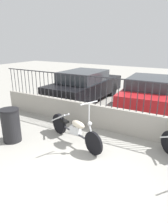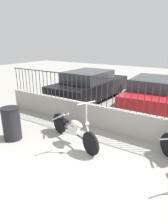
{
  "view_description": "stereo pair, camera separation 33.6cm",
  "coord_description": "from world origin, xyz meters",
  "px_view_note": "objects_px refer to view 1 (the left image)",
  "views": [
    {
      "loc": [
        1.85,
        -2.74,
        2.69
      ],
      "look_at": [
        -1.01,
        2.11,
        0.7
      ],
      "focal_mm": 32.0,
      "sensor_mm": 36.0,
      "label": 1
    },
    {
      "loc": [
        2.13,
        -2.56,
        2.69
      ],
      "look_at": [
        -1.01,
        2.11,
        0.7
      ],
      "focal_mm": 32.0,
      "sensor_mm": 36.0,
      "label": 2
    }
  ],
  "objects_px": {
    "car_red": "(150,92)",
    "trash_bin": "(11,125)",
    "motorcycle_dark_grey": "(72,128)",
    "car_black": "(85,85)"
  },
  "relations": [
    {
      "from": "car_black",
      "to": "car_red",
      "type": "height_order",
      "value": "car_black"
    },
    {
      "from": "car_red",
      "to": "trash_bin",
      "type": "bearing_deg",
      "value": 147.91
    },
    {
      "from": "car_black",
      "to": "car_red",
      "type": "xyz_separation_m",
      "value": [
        2.99,
        0.25,
        -0.02
      ]
    },
    {
      "from": "trash_bin",
      "to": "motorcycle_dark_grey",
      "type": "bearing_deg",
      "value": 29.71
    },
    {
      "from": "motorcycle_dark_grey",
      "to": "car_red",
      "type": "xyz_separation_m",
      "value": [
        1.14,
        4.13,
        0.3
      ]
    },
    {
      "from": "motorcycle_dark_grey",
      "to": "car_black",
      "type": "distance_m",
      "value": 4.32
    },
    {
      "from": "trash_bin",
      "to": "car_red",
      "type": "height_order",
      "value": "car_red"
    },
    {
      "from": "motorcycle_dark_grey",
      "to": "trash_bin",
      "type": "height_order",
      "value": "motorcycle_dark_grey"
    },
    {
      "from": "trash_bin",
      "to": "car_red",
      "type": "relative_size",
      "value": 0.22
    },
    {
      "from": "motorcycle_dark_grey",
      "to": "car_black",
      "type": "height_order",
      "value": "car_black"
    }
  ]
}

